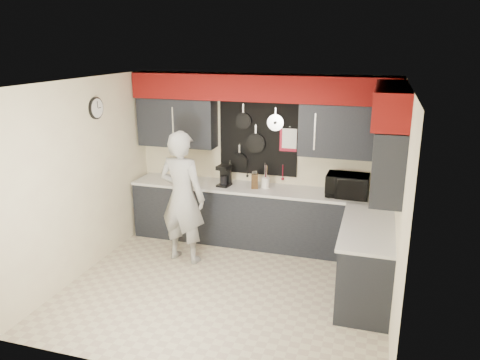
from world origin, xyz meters
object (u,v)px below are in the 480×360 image
(utensil_crock, at_px, (265,183))
(person, at_px, (182,197))
(coffee_maker, at_px, (225,175))
(knife_block, at_px, (255,181))
(microwave, at_px, (347,185))

(utensil_crock, xyz_separation_m, person, (-0.98, -0.87, -0.05))
(utensil_crock, xyz_separation_m, coffee_maker, (-0.63, -0.07, 0.09))
(utensil_crock, height_order, person, person)
(coffee_maker, height_order, person, person)
(knife_block, height_order, utensil_crock, knife_block)
(utensil_crock, bearing_deg, person, -138.35)
(knife_block, distance_m, utensil_crock, 0.17)
(microwave, relative_size, knife_block, 2.70)
(microwave, height_order, knife_block, microwave)
(microwave, height_order, coffee_maker, microwave)
(coffee_maker, bearing_deg, knife_block, 8.39)
(microwave, xyz_separation_m, person, (-2.20, -0.81, -0.13))
(microwave, distance_m, person, 2.34)
(microwave, distance_m, utensil_crock, 1.22)
(microwave, relative_size, coffee_maker, 1.81)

